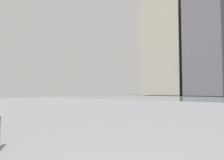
{
  "coord_description": "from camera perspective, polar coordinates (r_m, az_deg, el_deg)",
  "views": [
    {
      "loc": [
        -0.95,
        1.57,
        1.47
      ],
      "look_at": [
        6.03,
        -8.2,
        2.1
      ],
      "focal_mm": 32.14,
      "sensor_mm": 36.0,
      "label": 1
    }
  ],
  "objects": [
    {
      "name": "building_slab",
      "position": [
        68.18,
        27.29,
        9.76
      ],
      "size": [
        15.63,
        14.2,
        34.36
      ],
      "color": "#5B5660",
      "rests_on": "ground"
    },
    {
      "name": "building_annex",
      "position": [
        73.21,
        15.31,
        8.26
      ],
      "size": [
        13.13,
        15.83,
        31.3
      ],
      "color": "#9E9384",
      "rests_on": "ground"
    }
  ]
}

